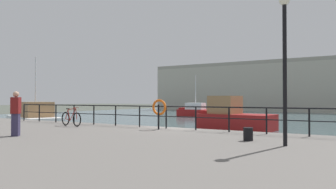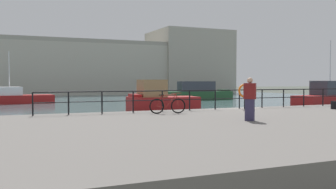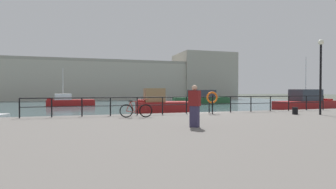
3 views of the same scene
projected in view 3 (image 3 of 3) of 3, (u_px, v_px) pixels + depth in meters
The scene contains 14 objects.
ground_plane at pixel (204, 126), 17.23m from camera, with size 240.00×240.00×0.00m, color #4C5147.
water_basin at pixel (135, 104), 46.20m from camera, with size 80.00×60.00×0.01m, color #476066.
quay_promenade at pixel (267, 136), 10.98m from camera, with size 56.00×13.00×0.98m, color slate.
harbor_building at pixel (145, 80), 69.63m from camera, with size 62.41×13.38×12.90m.
moored_cabin_cruiser at pixel (202, 98), 44.84m from camera, with size 10.05×2.81×2.48m.
moored_white_yacht at pixel (160, 104), 26.72m from camera, with size 5.84×3.44×2.64m.
moored_red_daysailer at pixel (305, 101), 33.54m from camera, with size 9.64×4.24×6.83m.
moored_green_narrowboat at pixel (69, 101), 39.77m from camera, with size 7.32×3.75×5.81m.
quay_railing at pixel (198, 102), 16.26m from camera, with size 20.38×0.07×1.08m.
parked_bicycle at pixel (136, 110), 13.78m from camera, with size 1.76×0.35×0.98m.
mooring_bollard at pixel (295, 111), 15.55m from camera, with size 0.32×0.32×0.44m, color black.
life_ring_stand at pixel (212, 98), 15.94m from camera, with size 0.75×0.16×1.40m.
quay_lamp_post at pixel (321, 67), 15.29m from camera, with size 0.32×0.32×4.52m.
standing_person at pixel (195, 106), 10.24m from camera, with size 0.50×0.51×1.69m.
Camera 3 is at (-7.19, -15.80, 2.47)m, focal length 27.25 mm.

